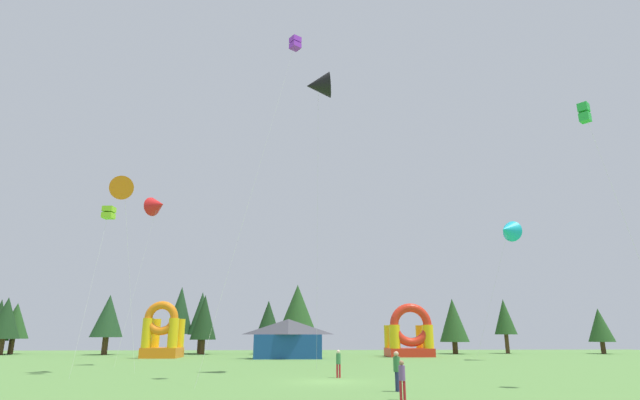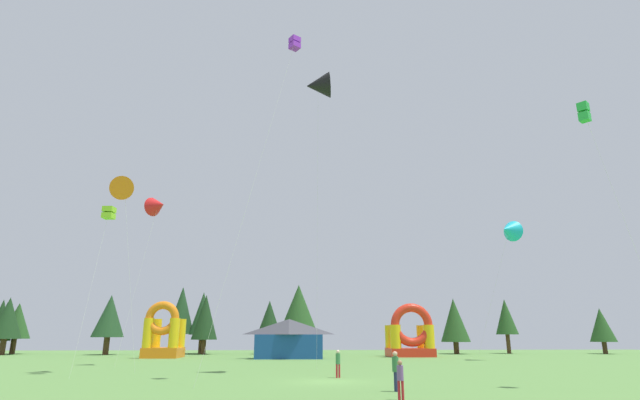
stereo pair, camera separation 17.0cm
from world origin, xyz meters
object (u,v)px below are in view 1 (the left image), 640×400
(kite_lime_box, at_px, (109,213))
(person_left_edge, at_px, (338,361))
(festival_tent, at_px, (288,339))
(inflatable_blue_arch, at_px, (163,337))
(kite_orange_delta, at_px, (124,188))
(person_near_camera, at_px, (397,367))
(kite_black_delta, at_px, (318,86))
(kite_green_box, at_px, (585,114))
(kite_purple_box, at_px, (295,44))
(kite_red_delta, at_px, (157,205))
(inflatable_red_slide, at_px, (409,338))
(kite_cyan_delta, at_px, (508,230))
(person_far_side, at_px, (402,376))

(kite_lime_box, height_order, person_left_edge, kite_lime_box)
(festival_tent, bearing_deg, inflatable_blue_arch, 169.89)
(kite_orange_delta, relative_size, kite_lime_box, 1.26)
(person_near_camera, distance_m, person_left_edge, 8.14)
(kite_black_delta, xyz_separation_m, person_left_edge, (1.16, -2.98, -21.24))
(kite_green_box, relative_size, kite_lime_box, 1.32)
(kite_purple_box, xyz_separation_m, person_left_edge, (3.10, 2.44, -21.45))
(kite_orange_delta, relative_size, festival_tent, 1.95)
(person_near_camera, bearing_deg, festival_tent, -2.09)
(kite_red_delta, bearing_deg, person_near_camera, -48.88)
(inflatable_blue_arch, bearing_deg, kite_red_delta, -81.29)
(kite_black_delta, relative_size, inflatable_red_slide, 3.65)
(kite_red_delta, height_order, festival_tent, kite_red_delta)
(kite_cyan_delta, xyz_separation_m, kite_lime_box, (-37.84, -16.49, -2.58))
(kite_purple_box, distance_m, person_near_camera, 22.65)
(kite_green_box, bearing_deg, person_left_edge, 150.37)
(kite_cyan_delta, xyz_separation_m, inflatable_red_slide, (-9.46, 9.88, -11.68))
(kite_orange_delta, height_order, kite_lime_box, kite_orange_delta)
(person_near_camera, bearing_deg, person_far_side, 160.46)
(kite_green_box, bearing_deg, kite_cyan_delta, 75.03)
(inflatable_red_slide, bearing_deg, person_far_side, -103.74)
(kite_orange_delta, bearing_deg, festival_tent, 57.94)
(kite_cyan_delta, height_order, person_near_camera, kite_cyan_delta)
(kite_lime_box, relative_size, festival_tent, 1.55)
(kite_orange_delta, height_order, person_far_side, kite_orange_delta)
(kite_orange_delta, height_order, kite_cyan_delta, kite_cyan_delta)
(kite_lime_box, bearing_deg, kite_purple_box, -22.37)
(kite_black_delta, xyz_separation_m, inflatable_red_slide, (12.79, 26.58, -19.97))
(kite_black_delta, bearing_deg, inflatable_blue_arch, 124.27)
(kite_purple_box, height_order, kite_red_delta, kite_purple_box)
(kite_lime_box, bearing_deg, person_near_camera, -30.29)
(kite_cyan_delta, relative_size, inflatable_blue_arch, 2.34)
(kite_cyan_delta, bearing_deg, kite_lime_box, -156.45)
(kite_black_delta, relative_size, person_far_side, 14.63)
(kite_cyan_delta, height_order, inflatable_blue_arch, kite_cyan_delta)
(kite_purple_box, distance_m, inflatable_red_slide, 40.59)
(kite_red_delta, distance_m, inflatable_blue_arch, 19.69)
(kite_cyan_delta, height_order, festival_tent, kite_cyan_delta)
(inflatable_blue_arch, bearing_deg, kite_green_box, -48.32)
(kite_green_box, relative_size, festival_tent, 2.05)
(person_near_camera, height_order, person_left_edge, person_near_camera)
(kite_black_delta, distance_m, inflatable_blue_arch, 36.51)
(kite_lime_box, bearing_deg, inflatable_blue_arch, 93.74)
(kite_black_delta, xyz_separation_m, person_far_side, (2.86, -14.02, -21.31))
(inflatable_red_slide, bearing_deg, person_near_camera, -104.22)
(kite_cyan_delta, relative_size, person_far_side, 9.48)
(kite_purple_box, distance_m, kite_lime_box, 18.46)
(person_near_camera, height_order, inflatable_red_slide, inflatable_red_slide)
(inflatable_blue_arch, height_order, inflatable_red_slide, inflatable_blue_arch)
(kite_lime_box, xyz_separation_m, festival_tent, (13.30, 22.43, -9.18))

